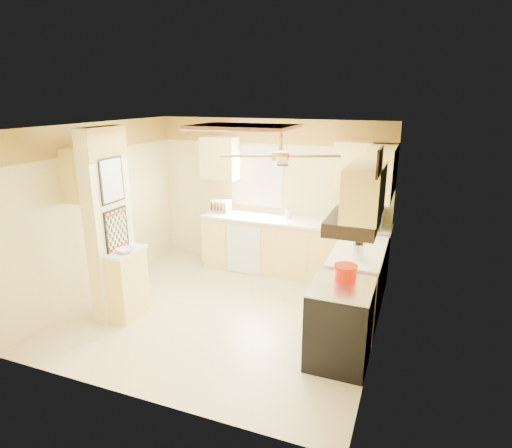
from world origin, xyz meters
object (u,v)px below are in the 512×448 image
at_px(stove, 340,323).
at_px(kettle, 359,251).
at_px(bowl, 125,250).
at_px(microwave, 363,217).
at_px(dutch_oven, 346,272).

relative_size(stove, kettle, 4.08).
height_order(stove, kettle, kettle).
bearing_deg(kettle, stove, -93.82).
bearing_deg(stove, kettle, 86.18).
distance_m(bowl, kettle, 2.93).
distance_m(microwave, bowl, 3.47).
relative_size(microwave, bowl, 2.61).
distance_m(stove, microwave, 2.25).
bearing_deg(bowl, dutch_oven, 4.60).
height_order(microwave, bowl, microwave).
xyz_separation_m(dutch_oven, kettle, (0.05, 0.62, 0.04)).
bearing_deg(kettle, dutch_oven, -94.47).
relative_size(bowl, dutch_oven, 0.84).
height_order(dutch_oven, kettle, kettle).
height_order(stove, microwave, microwave).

